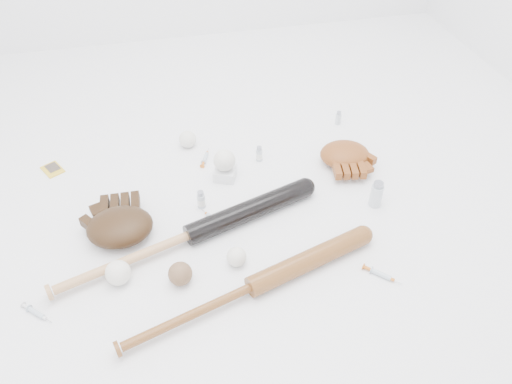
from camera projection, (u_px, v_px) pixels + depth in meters
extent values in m
plane|color=white|center=(245.00, 210.00, 1.82)|extent=(3.00, 3.00, 0.00)
cube|color=gold|center=(53.00, 170.00, 1.99)|extent=(0.10, 0.11, 0.01)
cube|color=white|center=(225.00, 173.00, 1.94)|extent=(0.10, 0.10, 0.04)
sphere|color=white|center=(224.00, 160.00, 1.90)|extent=(0.08, 0.08, 0.08)
sphere|color=white|center=(118.00, 273.00, 1.56)|extent=(0.08, 0.08, 0.08)
sphere|color=white|center=(188.00, 139.00, 2.09)|extent=(0.07, 0.07, 0.07)
sphere|color=white|center=(237.00, 257.00, 1.61)|extent=(0.07, 0.07, 0.07)
sphere|color=brown|center=(180.00, 274.00, 1.56)|extent=(0.08, 0.08, 0.08)
cylinder|color=silver|center=(259.00, 154.00, 2.02)|extent=(0.03, 0.03, 0.07)
cylinder|color=silver|center=(338.00, 118.00, 2.21)|extent=(0.02, 0.02, 0.06)
cylinder|color=silver|center=(281.00, 197.00, 1.82)|extent=(0.03, 0.03, 0.07)
cylinder|color=silver|center=(377.00, 194.00, 1.81)|extent=(0.05, 0.05, 0.11)
cylinder|color=silver|center=(201.00, 199.00, 1.81)|extent=(0.03, 0.03, 0.07)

